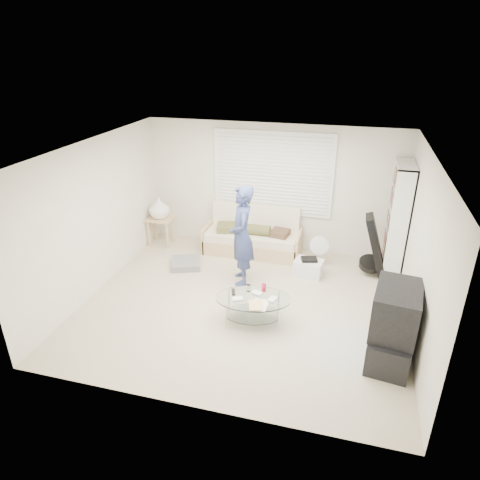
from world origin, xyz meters
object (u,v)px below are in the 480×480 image
(tv_unit, at_px, (393,326))
(bookshelf, at_px, (397,220))
(coffee_table, at_px, (253,302))
(futon_sofa, at_px, (253,238))

(tv_unit, bearing_deg, bookshelf, 87.16)
(tv_unit, xyz_separation_m, coffee_table, (-1.93, 0.33, -0.18))
(bookshelf, distance_m, coffee_table, 3.08)
(futon_sofa, distance_m, bookshelf, 2.72)
(futon_sofa, relative_size, bookshelf, 0.94)
(futon_sofa, xyz_separation_m, coffee_table, (0.56, -2.30, 0.03))
(futon_sofa, distance_m, tv_unit, 3.64)
(coffee_table, bearing_deg, futon_sofa, 103.78)
(tv_unit, relative_size, coffee_table, 0.87)
(bookshelf, distance_m, tv_unit, 2.57)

